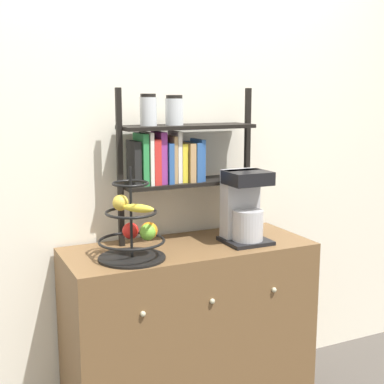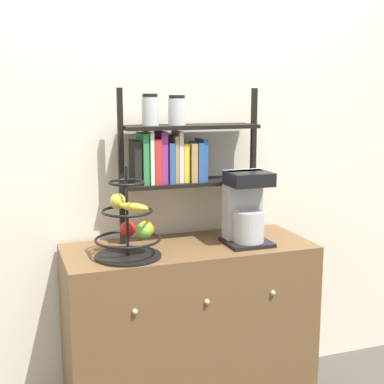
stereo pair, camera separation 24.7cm
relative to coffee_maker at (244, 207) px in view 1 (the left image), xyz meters
The scene contains 5 objects.
wall_back 0.51m from the coffee_maker, 129.30° to the left, with size 7.00×0.05×2.60m, color silver.
sideboard 0.66m from the coffee_maker, behind, with size 1.17×0.49×0.85m.
coffee_maker is the anchor object (origin of this frame).
fruit_stand 0.57m from the coffee_maker, behind, with size 0.29×0.29×0.40m.
shelf_hutch 0.43m from the coffee_maker, 147.85° to the left, with size 0.70×0.20×0.73m.
Camera 1 is at (-1.02, -1.96, 1.56)m, focal length 50.00 mm.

